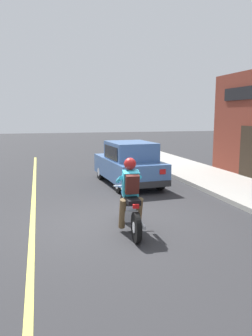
% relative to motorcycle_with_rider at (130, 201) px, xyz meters
% --- Properties ---
extents(ground_plane, '(80.00, 80.00, 0.00)m').
position_rel_motorcycle_with_rider_xyz_m(ground_plane, '(-0.27, 0.64, -0.68)').
color(ground_plane, '#2B2B2D').
extents(sidewalk_curb, '(2.60, 22.00, 0.14)m').
position_rel_motorcycle_with_rider_xyz_m(sidewalk_curb, '(4.64, 3.64, -0.61)').
color(sidewalk_curb, '#9E9B93').
rests_on(sidewalk_curb, ground).
extents(lane_stripe, '(0.12, 19.80, 0.01)m').
position_rel_motorcycle_with_rider_xyz_m(lane_stripe, '(-2.07, 3.64, -0.67)').
color(lane_stripe, '#D1C64C').
rests_on(lane_stripe, ground).
extents(motorcycle_with_rider, '(0.59, 2.02, 1.62)m').
position_rel_motorcycle_with_rider_xyz_m(motorcycle_with_rider, '(0.00, 0.00, 0.00)').
color(motorcycle_with_rider, black).
rests_on(motorcycle_with_rider, ground).
extents(car_hatchback, '(1.89, 3.88, 1.57)m').
position_rel_motorcycle_with_rider_xyz_m(car_hatchback, '(1.27, 4.68, 0.09)').
color(car_hatchback, black).
rests_on(car_hatchback, ground).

